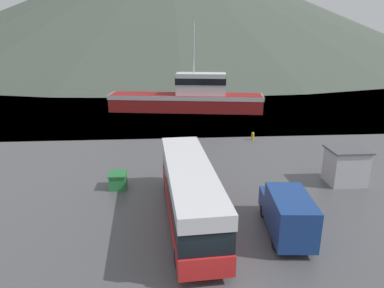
# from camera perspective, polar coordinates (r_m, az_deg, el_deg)

# --- Properties ---
(ground_plane) EXTENTS (400.00, 400.00, 0.00)m
(ground_plane) POSITION_cam_1_polar(r_m,az_deg,el_deg) (15.76, 2.51, -22.63)
(ground_plane) COLOR #4C4C4F
(water_surface) EXTENTS (240.00, 240.00, 0.00)m
(water_surface) POSITION_cam_1_polar(r_m,az_deg,el_deg) (154.31, -3.74, 13.83)
(water_surface) COLOR #3D5160
(water_surface) RESTS_ON ground
(hill_backdrop) EXTENTS (231.22, 231.22, 49.49)m
(hill_backdrop) POSITION_cam_1_polar(r_m,az_deg,el_deg) (174.00, -3.56, 22.42)
(hill_backdrop) COLOR #424C42
(hill_backdrop) RESTS_ON ground
(tour_bus) EXTENTS (3.13, 11.34, 3.39)m
(tour_bus) POSITION_cam_1_polar(r_m,az_deg,el_deg) (19.28, -0.38, -7.81)
(tour_bus) COLOR red
(tour_bus) RESTS_ON ground
(delivery_van) EXTENTS (2.37, 5.37, 2.46)m
(delivery_van) POSITION_cam_1_polar(r_m,az_deg,el_deg) (19.00, 15.58, -10.96)
(delivery_van) COLOR navy
(delivery_van) RESTS_ON ground
(fishing_boat) EXTENTS (21.70, 7.23, 11.97)m
(fishing_boat) POSITION_cam_1_polar(r_m,az_deg,el_deg) (48.32, -0.47, 7.82)
(fishing_boat) COLOR maroon
(fishing_boat) RESTS_ON water_surface
(storage_bin) EXTENTS (1.20, 1.38, 1.10)m
(storage_bin) POSITION_cam_1_polar(r_m,az_deg,el_deg) (24.47, -12.20, -5.94)
(storage_bin) COLOR #287F3D
(storage_bin) RESTS_ON ground
(dock_kiosk) EXTENTS (2.73, 2.28, 2.59)m
(dock_kiosk) POSITION_cam_1_polar(r_m,az_deg,el_deg) (26.78, 24.26, -3.34)
(dock_kiosk) COLOR #B2B2B7
(dock_kiosk) RESTS_ON ground
(mooring_bollard) EXTENTS (0.32, 0.32, 0.82)m
(mooring_bollard) POSITION_cam_1_polar(r_m,az_deg,el_deg) (35.35, 10.09, 1.38)
(mooring_bollard) COLOR #B29919
(mooring_bollard) RESTS_ON ground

